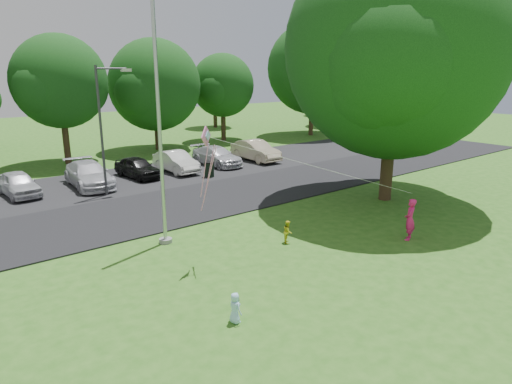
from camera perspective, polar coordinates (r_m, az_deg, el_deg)
ground at (r=16.20m, az=8.60°, el=-8.46°), size 120.00×120.00×0.00m
park_road at (r=22.84m, az=-8.19°, el=-1.31°), size 60.00×6.00×0.06m
parking_strip at (r=28.46m, az=-14.94°, el=1.61°), size 42.00×7.00×0.06m
flagpole at (r=16.89m, az=-11.94°, el=7.08°), size 0.50×0.50×10.00m
street_lamp at (r=24.49m, az=-18.32°, el=8.62°), size 1.86×0.25×6.62m
trash_can at (r=27.93m, az=-5.86°, el=2.77°), size 0.62×0.62×0.98m
big_tree at (r=23.24m, az=17.11°, el=16.15°), size 11.01×10.49×12.65m
tree_row at (r=36.43m, az=-19.05°, el=13.20°), size 64.35×11.94×10.88m
horizon_trees at (r=46.39m, az=-20.22°, el=11.60°), size 77.46×7.20×7.02m
parked_cars at (r=28.25m, az=-14.93°, el=2.96°), size 20.14×4.99×1.43m
woman at (r=18.60m, az=18.68°, el=-3.26°), size 0.71×0.62×1.64m
child_yellow at (r=17.49m, az=4.00°, el=-4.96°), size 0.54×0.53×0.87m
child_blue at (r=12.26m, az=-2.64°, el=-14.28°), size 0.28×0.42×0.84m
kite at (r=14.79m, az=-5.47°, el=5.21°), size 7.57×3.26×2.85m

